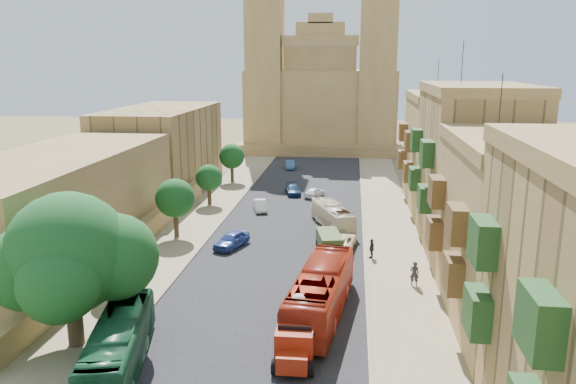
% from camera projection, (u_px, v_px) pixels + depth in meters
% --- Properties ---
extents(road_surface, '(14.00, 140.00, 0.01)m').
position_uv_depth(road_surface, '(293.00, 222.00, 55.88)').
color(road_surface, black).
rests_on(road_surface, ground).
extents(sidewalk_east, '(5.00, 140.00, 0.01)m').
position_uv_depth(sidewalk_east, '(389.00, 225.00, 54.82)').
color(sidewalk_east, '#8B7B5B').
rests_on(sidewalk_east, ground).
extents(sidewalk_west, '(5.00, 140.00, 0.01)m').
position_uv_depth(sidewalk_west, '(200.00, 219.00, 56.95)').
color(sidewalk_west, '#8B7B5B').
rests_on(sidewalk_west, ground).
extents(kerb_east, '(0.25, 140.00, 0.12)m').
position_uv_depth(kerb_east, '(363.00, 224.00, 55.08)').
color(kerb_east, '#8B7B5B').
rests_on(kerb_east, ground).
extents(kerb_west, '(0.25, 140.00, 0.12)m').
position_uv_depth(kerb_west, '(224.00, 219.00, 56.66)').
color(kerb_west, '#8B7B5B').
rests_on(kerb_west, ground).
extents(townhouse_b, '(9.00, 14.00, 14.90)m').
position_uv_depth(townhouse_b, '(517.00, 228.00, 34.43)').
color(townhouse_b, olive).
rests_on(townhouse_b, ground).
extents(townhouse_c, '(9.00, 14.00, 17.40)m').
position_uv_depth(townhouse_c, '(473.00, 166.00, 47.68)').
color(townhouse_c, '#9E7E48').
rests_on(townhouse_c, ground).
extents(townhouse_d, '(9.00, 14.00, 15.90)m').
position_uv_depth(townhouse_d, '(446.00, 150.00, 61.39)').
color(townhouse_d, olive).
rests_on(townhouse_d, ground).
extents(west_wall, '(1.00, 40.00, 1.80)m').
position_uv_depth(west_wall, '(133.00, 240.00, 47.42)').
color(west_wall, olive).
rests_on(west_wall, ground).
extents(west_building_low, '(10.00, 28.00, 8.40)m').
position_uv_depth(west_building_low, '(56.00, 206.00, 45.35)').
color(west_building_low, olive).
rests_on(west_building_low, ground).
extents(west_building_mid, '(10.00, 22.00, 10.00)m').
position_uv_depth(west_building_mid, '(162.00, 148.00, 70.31)').
color(west_building_mid, '#9E7E48').
rests_on(west_building_mid, ground).
extents(church, '(28.00, 22.50, 36.30)m').
position_uv_depth(church, '(322.00, 96.00, 100.72)').
color(church, olive).
rests_on(church, ground).
extents(ficus_tree, '(8.83, 8.12, 8.83)m').
position_uv_depth(ficus_tree, '(70.00, 257.00, 30.62)').
color(ficus_tree, '#3A2C1D').
rests_on(ficus_tree, ground).
extents(street_tree_a, '(3.19, 3.19, 4.90)m').
position_uv_depth(street_tree_a, '(122.00, 244.00, 38.86)').
color(street_tree_a, '#3A2C1D').
rests_on(street_tree_a, ground).
extents(street_tree_b, '(3.51, 3.51, 5.39)m').
position_uv_depth(street_tree_b, '(175.00, 198.00, 50.38)').
color(street_tree_b, '#3A2C1D').
rests_on(street_tree_b, ground).
extents(street_tree_c, '(2.93, 2.93, 4.50)m').
position_uv_depth(street_tree_c, '(209.00, 178.00, 62.13)').
color(street_tree_c, '#3A2C1D').
rests_on(street_tree_c, ground).
extents(street_tree_d, '(3.30, 3.30, 5.08)m').
position_uv_depth(street_tree_d, '(232.00, 156.00, 73.64)').
color(street_tree_d, '#3A2C1D').
rests_on(street_tree_d, ground).
extents(red_truck, '(2.22, 5.51, 3.20)m').
position_uv_depth(red_truck, '(297.00, 331.00, 30.35)').
color(red_truck, maroon).
rests_on(red_truck, ground).
extents(olive_pickup, '(2.48, 4.24, 1.64)m').
position_uv_depth(olive_pickup, '(329.00, 243.00, 46.98)').
color(olive_pickup, '#35491B').
rests_on(olive_pickup, ground).
extents(bus_green_north, '(4.33, 10.18, 2.76)m').
position_uv_depth(bus_green_north, '(119.00, 345.00, 28.90)').
color(bus_green_north, '#1B5833').
rests_on(bus_green_north, ground).
extents(bus_red_east, '(4.04, 11.63, 3.17)m').
position_uv_depth(bus_red_east, '(321.00, 292.00, 34.99)').
color(bus_red_east, '#B22C17').
rests_on(bus_red_east, ground).
extents(bus_cream_east, '(4.68, 8.43, 2.30)m').
position_uv_depth(bus_cream_east, '(332.00, 216.00, 53.80)').
color(bus_cream_east, beige).
rests_on(bus_cream_east, ground).
extents(car_blue_a, '(2.93, 4.36, 1.38)m').
position_uv_depth(car_blue_a, '(232.00, 240.00, 48.09)').
color(car_blue_a, '#2C4493').
rests_on(car_blue_a, ground).
extents(car_white_a, '(2.16, 3.74, 1.16)m').
position_uv_depth(car_white_a, '(260.00, 205.00, 59.92)').
color(car_white_a, white).
rests_on(car_white_a, ground).
extents(car_cream, '(2.80, 5.21, 1.39)m').
position_uv_depth(car_cream, '(341.00, 242.00, 47.56)').
color(car_cream, '#FFECAE').
rests_on(car_cream, ground).
extents(car_dkblue, '(2.48, 4.25, 1.16)m').
position_uv_depth(car_dkblue, '(293.00, 190.00, 67.17)').
color(car_dkblue, '#10294F').
rests_on(car_dkblue, ground).
extents(car_white_b, '(2.60, 3.61, 1.14)m').
position_uv_depth(car_white_b, '(314.00, 192.00, 65.97)').
color(car_white_b, white).
rests_on(car_white_b, ground).
extents(car_blue_b, '(1.74, 3.77, 1.20)m').
position_uv_depth(car_blue_b, '(290.00, 165.00, 83.23)').
color(car_blue_b, '#335E96').
rests_on(car_blue_b, ground).
extents(pedestrian_a, '(0.66, 0.43, 1.79)m').
position_uv_depth(pedestrian_a, '(414.00, 274.00, 39.92)').
color(pedestrian_a, '#2B292C').
rests_on(pedestrian_a, ground).
extents(pedestrian_c, '(0.70, 1.04, 1.64)m').
position_uv_depth(pedestrian_c, '(372.00, 248.00, 45.48)').
color(pedestrian_c, '#2A2A31').
rests_on(pedestrian_c, ground).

